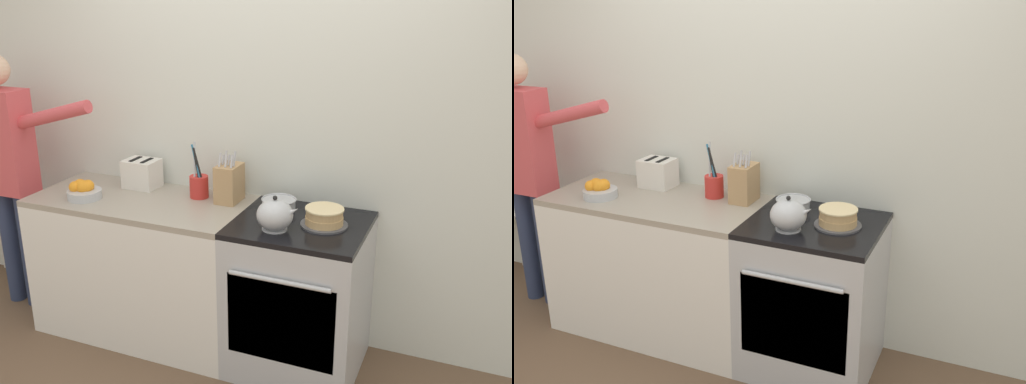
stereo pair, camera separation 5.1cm
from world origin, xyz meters
The scene contains 12 objects.
ground_plane centered at (0.00, 0.00, 0.00)m, with size 16.00×16.00×0.00m, color brown.
wall_back centered at (0.00, 0.65, 1.30)m, with size 8.00×0.04×2.60m.
counter_cabinet centered at (-0.68, 0.32, 0.44)m, with size 1.30×0.63×0.88m.
stove_range centered at (0.33, 0.31, 0.44)m, with size 0.71×0.67×0.88m.
layer_cake centered at (0.45, 0.32, 0.93)m, with size 0.25×0.25×0.10m.
tea_kettle centered at (0.23, 0.18, 0.96)m, with size 0.23×0.19×0.19m.
mixing_bowl centered at (0.15, 0.46, 0.92)m, with size 0.20×0.20×0.06m.
knife_block centered at (-0.17, 0.47, 1.00)m, with size 0.12×0.18×0.31m.
utensil_crock centered at (-0.36, 0.47, 0.96)m, with size 0.11×0.11×0.34m.
fruit_bowl centered at (-0.99, 0.19, 0.93)m, with size 0.20×0.20×0.11m.
toaster centered at (-0.78, 0.51, 0.97)m, with size 0.22×0.17×0.18m.
person_baker centered at (-1.64, 0.28, 1.02)m, with size 0.94×0.20×1.69m.
Camera 2 is at (1.22, -2.36, 2.04)m, focal length 40.00 mm.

